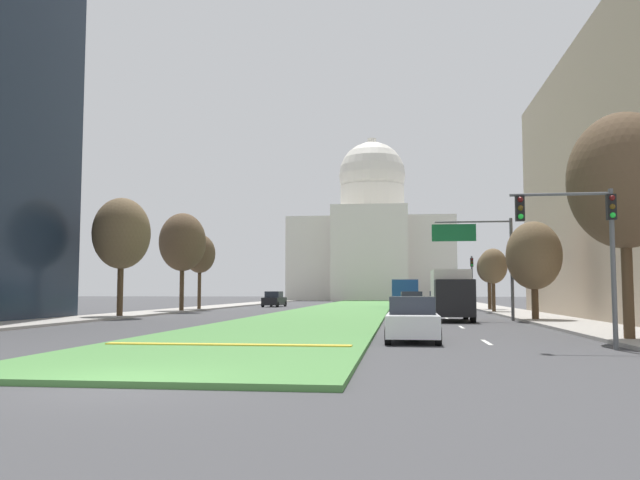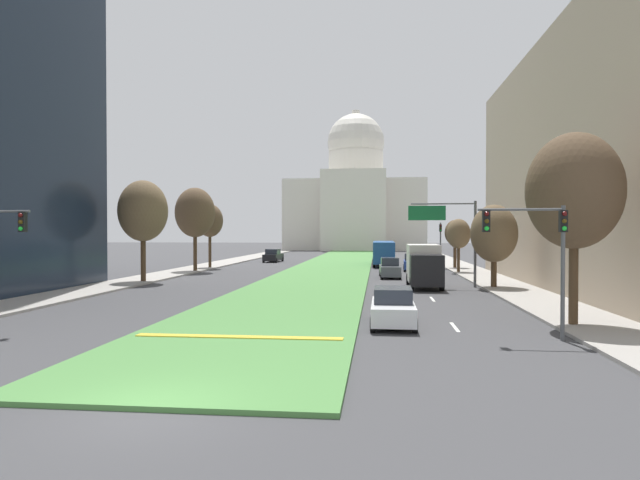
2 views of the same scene
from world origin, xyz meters
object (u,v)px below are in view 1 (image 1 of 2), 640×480
traffic_light_near_right (585,232)px  street_tree_left_distant (200,254)px  box_truck_delivery (451,294)px  street_tree_left_mid (122,234)px  capitol_building (372,243)px  street_tree_right_near (624,181)px  sedan_far_horizon (274,300)px  sedan_lead_stopped (412,320)px  overhead_guide_sign (482,248)px  sedan_distant (439,302)px  traffic_light_far_right (472,276)px  street_tree_right_mid (534,256)px  sedan_very_far (402,299)px  sedan_midblock (411,304)px  street_tree_right_distant (489,268)px  city_bus (405,292)px  street_tree_left_far (183,242)px  street_tree_right_far (493,266)px

traffic_light_near_right → street_tree_left_distant: bearing=123.2°
box_truck_delivery → street_tree_left_mid: bearing=176.6°
capitol_building → street_tree_right_near: bearing=-82.5°
street_tree_right_near → sedan_far_horizon: (-22.88, 49.12, -5.11)m
street_tree_right_near → sedan_lead_stopped: 9.39m
overhead_guide_sign → sedan_distant: (-1.79, 17.15, -3.77)m
sedan_distant → traffic_light_far_right: bearing=49.9°
traffic_light_near_right → street_tree_right_near: size_ratio=0.61×
traffic_light_near_right → street_tree_left_mid: street_tree_left_mid is taller
street_tree_right_mid → sedan_very_far: (-8.04, 46.08, -3.21)m
sedan_far_horizon → sedan_midblock: bearing=-57.4°
sedan_distant → street_tree_left_mid: bearing=-144.3°
sedan_midblock → sedan_distant: sedan_distant is taller
capitol_building → sedan_distant: bearing=-82.8°
capitol_building → traffic_light_far_right: bearing=-79.4°
street_tree_left_mid → sedan_very_far: street_tree_left_mid is taller
capitol_building → street_tree_right_distant: 68.81m
box_truck_delivery → sedan_midblock: bearing=105.7°
street_tree_left_distant → street_tree_right_distant: (27.57, 2.41, -1.38)m
street_tree_right_mid → street_tree_right_near: bearing=-89.8°
traffic_light_near_right → city_bus: 46.20m
sedan_very_far → city_bus: 19.62m
street_tree_left_far → sedan_very_far: size_ratio=1.85×
capitol_building → traffic_light_far_right: 68.02m
traffic_light_far_right → street_tree_left_distant: street_tree_left_distant is taller
traffic_light_near_right → sedan_very_far: (-5.81, 65.42, -2.97)m
street_tree_right_near → sedan_far_horizon: street_tree_right_near is taller
sedan_lead_stopped → box_truck_delivery: size_ratio=0.73×
overhead_guide_sign → box_truck_delivery: size_ratio=1.02×
street_tree_right_distant → sedan_very_far: 26.09m
street_tree_left_far → street_tree_right_distant: (27.44, 7.82, -2.13)m
overhead_guide_sign → sedan_midblock: size_ratio=1.38×
street_tree_right_distant → city_bus: bearing=147.9°
sedan_lead_stopped → street_tree_right_near: bearing=1.6°
sedan_midblock → sedan_distant: 9.58m
street_tree_left_mid → sedan_very_far: (19.50, 44.38, -5.03)m
street_tree_left_far → sedan_distant: 23.50m
overhead_guide_sign → street_tree_left_far: 27.49m
sedan_midblock → box_truck_delivery: 8.81m
street_tree_right_near → sedan_very_far: size_ratio=1.81×
box_truck_delivery → street_tree_left_distant: bearing=140.1°
street_tree_left_distant → sedan_lead_stopped: (19.64, -35.53, -4.61)m
sedan_lead_stopped → sedan_distant: size_ratio=1.02×
street_tree_left_far → street_tree_right_far: street_tree_left_far is taller
street_tree_right_distant → sedan_lead_stopped: (-7.93, -37.94, -3.22)m
traffic_light_near_right → street_tree_right_distant: bearing=86.7°
street_tree_left_far → street_tree_left_distant: 5.46m
traffic_light_near_right → sedan_far_horizon: 56.24m
street_tree_right_distant → sedan_lead_stopped: 38.90m
street_tree_left_far → sedan_midblock: size_ratio=1.86×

